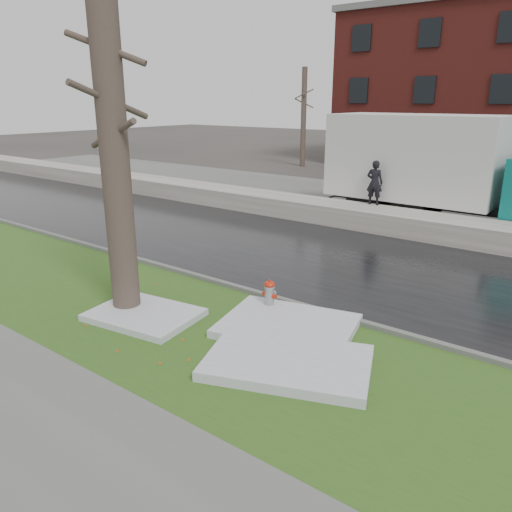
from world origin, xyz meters
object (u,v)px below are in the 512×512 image
Objects in this scene: box_truck at (448,168)px; worker at (375,183)px; tree at (113,138)px; fire_hydrant at (270,294)px.

box_truck is 2.71m from worker.
tree is 10.98m from worker.
box_truck is (0.39, 10.55, 1.66)m from fire_hydrant.
tree reaches higher than worker.
tree is 12.85m from box_truck.
worker is (-1.68, 8.87, 1.14)m from fire_hydrant.
box_truck is 7.30× the size of worker.
box_truck is (2.91, 12.41, -1.66)m from tree.
tree is at bearing -142.51° from fire_hydrant.
fire_hydrant is at bearing 36.32° from tree.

